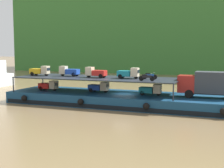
# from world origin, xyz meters

# --- Properties ---
(ground_plane) EXTENTS (400.00, 400.00, 0.00)m
(ground_plane) POSITION_xyz_m (0.00, 0.00, 0.00)
(ground_plane) COLOR olive
(cargo_barge) EXTENTS (31.00, 8.69, 1.50)m
(cargo_barge) POSITION_xyz_m (0.00, -0.03, 0.75)
(cargo_barge) COLOR navy
(cargo_barge) RESTS_ON ground
(covered_lorry) EXTENTS (7.90, 2.44, 3.10)m
(covered_lorry) POSITION_xyz_m (10.52, 0.36, 3.19)
(covered_lorry) COLOR maroon
(covered_lorry) RESTS_ON cargo_barge
(cargo_rack) EXTENTS (21.80, 7.28, 2.00)m
(cargo_rack) POSITION_xyz_m (-3.80, 0.00, 3.44)
(cargo_rack) COLOR #232833
(cargo_rack) RESTS_ON cargo_barge
(mini_truck_lower_stern) EXTENTS (2.80, 1.30, 1.38)m
(mini_truck_lower_stern) POSITION_xyz_m (-10.95, -0.56, 2.19)
(mini_truck_lower_stern) COLOR red
(mini_truck_lower_stern) RESTS_ON cargo_barge
(mini_truck_lower_aft) EXTENTS (2.79, 1.28, 1.38)m
(mini_truck_lower_aft) POSITION_xyz_m (-3.65, 0.26, 2.19)
(mini_truck_lower_aft) COLOR #1E47B7
(mini_truck_lower_aft) RESTS_ON cargo_barge
(mini_truck_lower_mid) EXTENTS (2.75, 1.22, 1.38)m
(mini_truck_lower_mid) POSITION_xyz_m (3.50, 0.06, 2.19)
(mini_truck_lower_mid) COLOR teal
(mini_truck_lower_mid) RESTS_ON cargo_barge
(mini_truck_upper_stern) EXTENTS (2.79, 1.30, 1.38)m
(mini_truck_upper_stern) POSITION_xyz_m (-12.40, -0.42, 4.19)
(mini_truck_upper_stern) COLOR gold
(mini_truck_upper_stern) RESTS_ON cargo_rack
(mini_truck_upper_mid) EXTENTS (2.79, 1.28, 1.38)m
(mini_truck_upper_mid) POSITION_xyz_m (-8.27, 0.39, 4.19)
(mini_truck_upper_mid) COLOR #1E47B7
(mini_truck_upper_mid) RESTS_ON cargo_rack
(mini_truck_upper_fore) EXTENTS (2.74, 1.20, 1.38)m
(mini_truck_upper_fore) POSITION_xyz_m (-3.85, -0.42, 4.19)
(mini_truck_upper_fore) COLOR red
(mini_truck_upper_fore) RESTS_ON cargo_rack
(mini_truck_upper_bow) EXTENTS (2.77, 1.25, 1.38)m
(mini_truck_upper_bow) POSITION_xyz_m (0.59, -0.02, 4.19)
(mini_truck_upper_bow) COLOR teal
(mini_truck_upper_bow) RESTS_ON cargo_rack
(motorcycle_upper_port) EXTENTS (1.90, 0.55, 0.87)m
(motorcycle_upper_port) POSITION_xyz_m (3.57, -2.19, 3.93)
(motorcycle_upper_port) COLOR black
(motorcycle_upper_port) RESTS_ON cargo_rack
(motorcycle_upper_centre) EXTENTS (1.90, 0.55, 0.87)m
(motorcycle_upper_centre) POSITION_xyz_m (3.34, 0.00, 3.93)
(motorcycle_upper_centre) COLOR black
(motorcycle_upper_centre) RESTS_ON cargo_rack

